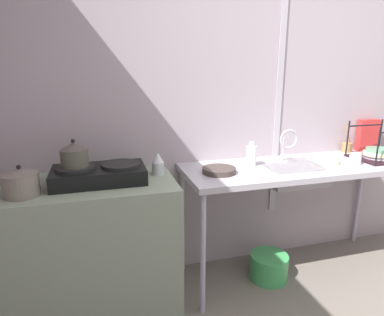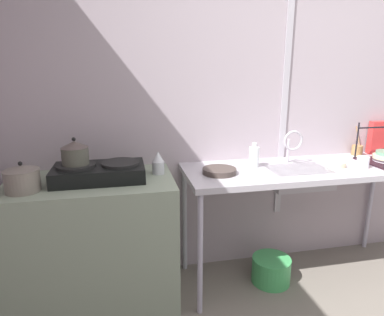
{
  "view_description": "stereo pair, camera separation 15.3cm",
  "coord_description": "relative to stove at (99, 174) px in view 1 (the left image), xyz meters",
  "views": [
    {
      "loc": [
        -1.49,
        -0.74,
        1.56
      ],
      "look_at": [
        -0.9,
        1.32,
        1.0
      ],
      "focal_mm": 31.13,
      "sensor_mm": 36.0,
      "label": 1
    },
    {
      "loc": [
        -1.34,
        -0.78,
        1.56
      ],
      "look_at": [
        -0.9,
        1.32,
        1.0
      ],
      "focal_mm": 31.13,
      "sensor_mm": 36.0,
      "label": 2
    }
  ],
  "objects": [
    {
      "name": "wall_back",
      "position": [
        1.5,
        0.35,
        0.44
      ],
      "size": [
        5.15,
        0.1,
        2.76
      ],
      "primitive_type": "cube",
      "color": "#A4959F",
      "rests_on": "ground"
    },
    {
      "name": "utensil_jar",
      "position": [
        2.05,
        0.24,
        -0.01
      ],
      "size": [
        0.09,
        0.09,
        0.24
      ],
      "color": "#A17646",
      "rests_on": "counter_sink"
    },
    {
      "name": "frying_pan",
      "position": [
        0.79,
        -0.03,
        -0.03
      ],
      "size": [
        0.23,
        0.23,
        0.04
      ],
      "primitive_type": "cylinder",
      "color": "#3F3530",
      "rests_on": "counter_sink"
    },
    {
      "name": "bucket_on_floor",
      "position": [
        1.21,
        -0.05,
        -0.84
      ],
      "size": [
        0.29,
        0.29,
        0.2
      ],
      "primitive_type": "cylinder",
      "color": "#40A458",
      "rests_on": "ground"
    },
    {
      "name": "wall_metal_strip",
      "position": [
        1.4,
        0.29,
        0.58
      ],
      "size": [
        0.05,
        0.01,
        2.2
      ],
      "primitive_type": "cube",
      "color": "#ADA7B1"
    },
    {
      "name": "cup_by_rack",
      "position": [
        1.83,
        -0.11,
        -0.01
      ],
      "size": [
        0.08,
        0.08,
        0.08
      ],
      "primitive_type": "cylinder",
      "color": "white",
      "rests_on": "counter_sink"
    },
    {
      "name": "pot_on_left_burner",
      "position": [
        -0.14,
        0.0,
        0.13
      ],
      "size": [
        0.17,
        0.17,
        0.17
      ],
      "color": "#47483D",
      "rests_on": "stove"
    },
    {
      "name": "small_bowl_on_drainboard",
      "position": [
        1.67,
        -0.04,
        -0.04
      ],
      "size": [
        0.13,
        0.13,
        0.04
      ],
      "primitive_type": "cylinder",
      "color": "beige",
      "rests_on": "counter_sink"
    },
    {
      "name": "dish_rack",
      "position": [
        2.11,
        -0.03,
        -0.01
      ],
      "size": [
        0.35,
        0.33,
        0.29
      ],
      "color": "black",
      "rests_on": "counter_sink"
    },
    {
      "name": "counter_concrete",
      "position": [
        -0.06,
        0.0,
        -0.5
      ],
      "size": [
        1.05,
        0.6,
        0.88
      ],
      "primitive_type": "cube",
      "color": "gray",
      "rests_on": "ground"
    },
    {
      "name": "cereal_box",
      "position": [
        2.27,
        0.25,
        0.08
      ],
      "size": [
        0.2,
        0.08,
        0.27
      ],
      "primitive_type": "cube",
      "rotation": [
        0.0,
        0.0,
        -0.08
      ],
      "color": "red",
      "rests_on": "counter_sink"
    },
    {
      "name": "pot_beside_stove",
      "position": [
        -0.42,
        -0.12,
        0.02
      ],
      "size": [
        0.2,
        0.2,
        0.18
      ],
      "color": "slate",
      "rests_on": "counter_concrete"
    },
    {
      "name": "percolator",
      "position": [
        0.38,
        0.05,
        0.02
      ],
      "size": [
        0.08,
        0.08,
        0.15
      ],
      "color": "silver",
      "rests_on": "counter_concrete"
    },
    {
      "name": "counter_sink",
      "position": [
        1.43,
        -0.0,
        -0.11
      ],
      "size": [
        1.75,
        0.6,
        0.88
      ],
      "color": "#ADA7B1",
      "rests_on": "ground"
    },
    {
      "name": "bottle_by_sink",
      "position": [
        1.08,
        0.08,
        0.02
      ],
      "size": [
        0.07,
        0.07,
        0.18
      ],
      "color": "white",
      "rests_on": "counter_sink"
    },
    {
      "name": "sink_basin",
      "position": [
        1.37,
        -0.04,
        -0.12
      ],
      "size": [
        0.43,
        0.3,
        0.13
      ],
      "primitive_type": "cube",
      "color": "#ADA7B1",
      "rests_on": "counter_sink"
    },
    {
      "name": "faucet",
      "position": [
        1.38,
        0.09,
        0.11
      ],
      "size": [
        0.15,
        0.09,
        0.26
      ],
      "color": "#ADA7B1",
      "rests_on": "counter_sink"
    },
    {
      "name": "stove",
      "position": [
        0.0,
        0.0,
        0.0
      ],
      "size": [
        0.56,
        0.32,
        0.11
      ],
      "color": "black",
      "rests_on": "counter_concrete"
    }
  ]
}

